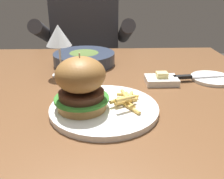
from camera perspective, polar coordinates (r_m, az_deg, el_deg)
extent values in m
cube|color=brown|center=(0.79, -4.92, 0.23)|extent=(1.11, 0.86, 0.04)
cylinder|color=brown|center=(1.37, 17.76, -7.63)|extent=(0.06, 0.06, 0.70)
cylinder|color=white|center=(0.61, -1.79, -4.37)|extent=(0.26, 0.26, 0.01)
cylinder|color=#B78447|center=(0.59, -6.88, -3.26)|extent=(0.11, 0.11, 0.02)
cylinder|color=#38842D|center=(0.59, -6.94, -2.04)|extent=(0.13, 0.13, 0.01)
cylinder|color=#4C2D1E|center=(0.58, -7.00, -1.07)|extent=(0.11, 0.11, 0.02)
ellipsoid|color=#9C6A35|center=(0.56, -7.23, 3.39)|extent=(0.11, 0.11, 0.08)
cylinder|color=#CCB78C|center=(0.56, -7.36, 5.81)|extent=(0.00, 0.00, 0.05)
cylinder|color=#EABC5B|center=(0.59, 4.07, -4.05)|extent=(0.05, 0.07, 0.01)
cylinder|color=#EABC5B|center=(0.62, 3.48, -2.74)|extent=(0.06, 0.03, 0.01)
cylinder|color=#EABC5B|center=(0.64, 3.62, -1.32)|extent=(0.06, 0.03, 0.01)
cylinder|color=#E0B251|center=(0.61, 3.31, -3.01)|extent=(0.04, 0.06, 0.01)
cylinder|color=#EABC5B|center=(0.62, 4.05, -1.56)|extent=(0.02, 0.05, 0.01)
cylinder|color=#E0B251|center=(0.60, 3.13, -2.78)|extent=(0.06, 0.03, 0.01)
cylinder|color=#E0B251|center=(0.61, 2.98, -1.35)|extent=(0.02, 0.06, 0.01)
cylinder|color=#E0B251|center=(0.62, 4.39, -1.58)|extent=(0.02, 0.05, 0.01)
cylinder|color=#E0B251|center=(0.62, 4.00, -2.57)|extent=(0.02, 0.05, 0.01)
cylinder|color=#E0B251|center=(0.61, 2.19, -2.02)|extent=(0.06, 0.05, 0.01)
cylinder|color=#EABC5B|center=(0.57, 3.08, -2.10)|extent=(0.05, 0.03, 0.01)
cylinder|color=silver|center=(0.85, -11.42, 3.27)|extent=(0.06, 0.06, 0.00)
cylinder|color=silver|center=(0.84, -11.70, 6.56)|extent=(0.01, 0.01, 0.10)
cone|color=silver|center=(0.82, -12.17, 12.06)|extent=(0.08, 0.08, 0.07)
cylinder|color=white|center=(0.86, 21.86, 2.36)|extent=(0.13, 0.13, 0.01)
cube|color=silver|center=(0.86, 21.93, 2.82)|extent=(0.14, 0.03, 0.00)
cube|color=black|center=(0.81, 15.81, 2.70)|extent=(0.06, 0.02, 0.01)
cube|color=white|center=(0.78, 11.22, 2.08)|extent=(0.10, 0.07, 0.02)
cube|color=#F4E58C|center=(0.78, 11.32, 3.32)|extent=(0.03, 0.03, 0.02)
cylinder|color=#2D384C|center=(0.96, -6.36, 7.06)|extent=(0.23, 0.23, 0.04)
ellipsoid|color=#4C662D|center=(0.95, -6.41, 8.00)|extent=(0.13, 0.13, 0.02)
cube|color=#282833|center=(1.65, -5.26, -5.72)|extent=(0.30, 0.22, 0.46)
cube|color=#333338|center=(1.47, -5.97, 11.18)|extent=(0.36, 0.20, 0.52)
cylinder|color=#333338|center=(1.41, -15.42, 12.46)|extent=(0.07, 0.34, 0.18)
cylinder|color=#333338|center=(1.38, 3.08, 13.02)|extent=(0.07, 0.34, 0.18)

